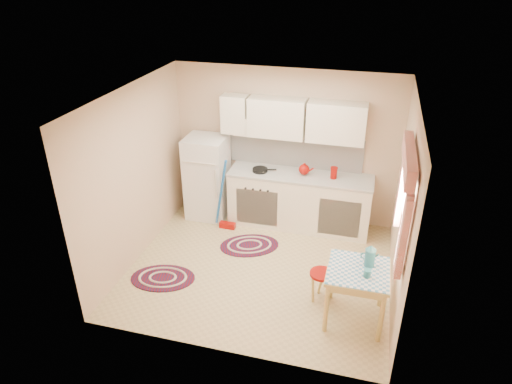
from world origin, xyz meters
TOP-DOWN VIEW (x-y plane):
  - room_shell at (0.16, 0.24)m, footprint 3.64×3.60m
  - fridge at (-1.23, 1.25)m, footprint 0.65×0.60m
  - broom at (-0.78, 0.90)m, footprint 0.28×0.13m
  - base_cabinets at (0.32, 1.30)m, footprint 2.25×0.60m
  - countertop at (0.32, 1.30)m, footprint 2.27×0.62m
  - frying_pan at (-0.32, 1.25)m, footprint 0.30×0.30m
  - red_kettle at (0.37, 1.30)m, footprint 0.21×0.19m
  - red_canister at (0.83, 1.30)m, footprint 0.10×0.10m
  - table at (1.36, -0.68)m, footprint 0.72×0.72m
  - stool at (0.92, -0.44)m, footprint 0.32×0.32m
  - coffee_pot at (1.47, -0.56)m, footprint 0.17×0.15m
  - mug at (1.46, -0.78)m, footprint 0.09×0.09m
  - rug_center at (-0.29, 0.49)m, footprint 1.07×0.91m
  - rug_left at (-1.24, -0.58)m, footprint 0.99×0.76m

SIDE VIEW (x-z plane):
  - rug_center at x=-0.29m, z-range 0.00..0.02m
  - rug_left at x=-1.24m, z-range 0.00..0.02m
  - stool at x=0.92m, z-range 0.00..0.42m
  - table at x=1.36m, z-range 0.00..0.72m
  - base_cabinets at x=0.32m, z-range 0.00..0.88m
  - broom at x=-0.78m, z-range 0.00..1.20m
  - fridge at x=-1.23m, z-range 0.00..1.40m
  - mug at x=1.46m, z-range 0.72..0.82m
  - coffee_pot at x=1.47m, z-range 0.72..1.02m
  - countertop at x=0.32m, z-range 0.88..0.92m
  - frying_pan at x=-0.32m, z-range 0.92..0.97m
  - red_canister at x=0.83m, z-range 0.92..1.08m
  - red_kettle at x=0.37m, z-range 0.92..1.11m
  - room_shell at x=0.16m, z-range 0.34..2.86m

